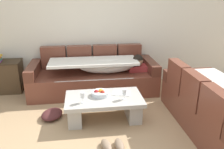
{
  "coord_description": "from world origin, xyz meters",
  "views": [
    {
      "loc": [
        -0.11,
        -2.67,
        1.91
      ],
      "look_at": [
        0.39,
        1.06,
        0.55
      ],
      "focal_mm": 36.19,
      "sensor_mm": 36.0,
      "label": 1
    }
  ],
  "objects_px": {
    "couch_along_wall": "(96,76)",
    "couch_near_window": "(215,109)",
    "coffee_table": "(104,105)",
    "pair_of_shoes": "(113,145)",
    "wine_glass_near_right": "(124,92)",
    "crumpled_garment": "(52,114)",
    "fruit_bowl": "(100,93)",
    "wine_glass_near_left": "(83,96)",
    "side_cabinet": "(4,77)",
    "open_magazine": "(121,93)"
  },
  "relations": [
    {
      "from": "open_magazine",
      "to": "pair_of_shoes",
      "type": "height_order",
      "value": "open_magazine"
    },
    {
      "from": "couch_along_wall",
      "to": "fruit_bowl",
      "type": "relative_size",
      "value": 8.91
    },
    {
      "from": "wine_glass_near_left",
      "to": "wine_glass_near_right",
      "type": "relative_size",
      "value": 1.0
    },
    {
      "from": "couch_along_wall",
      "to": "coffee_table",
      "type": "distance_m",
      "value": 1.12
    },
    {
      "from": "coffee_table",
      "to": "pair_of_shoes",
      "type": "relative_size",
      "value": 3.72
    },
    {
      "from": "pair_of_shoes",
      "to": "wine_glass_near_left",
      "type": "bearing_deg",
      "value": 120.74
    },
    {
      "from": "couch_near_window",
      "to": "fruit_bowl",
      "type": "bearing_deg",
      "value": 70.59
    },
    {
      "from": "wine_glass_near_left",
      "to": "pair_of_shoes",
      "type": "distance_m",
      "value": 0.84
    },
    {
      "from": "couch_along_wall",
      "to": "couch_near_window",
      "type": "xyz_separation_m",
      "value": [
        1.62,
        -1.62,
        0.01
      ]
    },
    {
      "from": "wine_glass_near_left",
      "to": "crumpled_garment",
      "type": "height_order",
      "value": "wine_glass_near_left"
    },
    {
      "from": "wine_glass_near_left",
      "to": "coffee_table",
      "type": "bearing_deg",
      "value": 24.3
    },
    {
      "from": "couch_along_wall",
      "to": "wine_glass_near_right",
      "type": "distance_m",
      "value": 1.29
    },
    {
      "from": "wine_glass_near_left",
      "to": "open_magazine",
      "type": "height_order",
      "value": "wine_glass_near_left"
    },
    {
      "from": "coffee_table",
      "to": "wine_glass_near_left",
      "type": "xyz_separation_m",
      "value": [
        -0.33,
        -0.15,
        0.26
      ]
    },
    {
      "from": "couch_near_window",
      "to": "pair_of_shoes",
      "type": "height_order",
      "value": "couch_near_window"
    },
    {
      "from": "crumpled_garment",
      "to": "couch_near_window",
      "type": "bearing_deg",
      "value": -15.02
    },
    {
      "from": "coffee_table",
      "to": "open_magazine",
      "type": "relative_size",
      "value": 4.29
    },
    {
      "from": "wine_glass_near_right",
      "to": "side_cabinet",
      "type": "xyz_separation_m",
      "value": [
        -2.2,
        1.45,
        -0.17
      ]
    },
    {
      "from": "wine_glass_near_right",
      "to": "wine_glass_near_left",
      "type": "bearing_deg",
      "value": -177.06
    },
    {
      "from": "couch_along_wall",
      "to": "open_magazine",
      "type": "relative_size",
      "value": 8.91
    },
    {
      "from": "couch_along_wall",
      "to": "pair_of_shoes",
      "type": "bearing_deg",
      "value": -87.18
    },
    {
      "from": "fruit_bowl",
      "to": "couch_along_wall",
      "type": "bearing_deg",
      "value": 90.25
    },
    {
      "from": "couch_near_window",
      "to": "coffee_table",
      "type": "bearing_deg",
      "value": 72.07
    },
    {
      "from": "coffee_table",
      "to": "pair_of_shoes",
      "type": "height_order",
      "value": "coffee_table"
    },
    {
      "from": "coffee_table",
      "to": "fruit_bowl",
      "type": "distance_m",
      "value": 0.2
    },
    {
      "from": "fruit_bowl",
      "to": "wine_glass_near_left",
      "type": "distance_m",
      "value": 0.35
    },
    {
      "from": "wine_glass_near_right",
      "to": "crumpled_garment",
      "type": "height_order",
      "value": "wine_glass_near_right"
    },
    {
      "from": "couch_near_window",
      "to": "crumpled_garment",
      "type": "xyz_separation_m",
      "value": [
        -2.41,
        0.65,
        -0.28
      ]
    },
    {
      "from": "couch_near_window",
      "to": "side_cabinet",
      "type": "relative_size",
      "value": 2.78
    },
    {
      "from": "coffee_table",
      "to": "wine_glass_near_right",
      "type": "height_order",
      "value": "wine_glass_near_right"
    },
    {
      "from": "fruit_bowl",
      "to": "wine_glass_near_left",
      "type": "height_order",
      "value": "wine_glass_near_left"
    },
    {
      "from": "fruit_bowl",
      "to": "open_magazine",
      "type": "xyz_separation_m",
      "value": [
        0.34,
        0.04,
        -0.04
      ]
    },
    {
      "from": "coffee_table",
      "to": "side_cabinet",
      "type": "height_order",
      "value": "side_cabinet"
    },
    {
      "from": "open_magazine",
      "to": "pair_of_shoes",
      "type": "bearing_deg",
      "value": -92.38
    },
    {
      "from": "open_magazine",
      "to": "crumpled_garment",
      "type": "bearing_deg",
      "value": -167.56
    },
    {
      "from": "fruit_bowl",
      "to": "crumpled_garment",
      "type": "distance_m",
      "value": 0.87
    },
    {
      "from": "fruit_bowl",
      "to": "crumpled_garment",
      "type": "xyz_separation_m",
      "value": [
        -0.79,
        0.08,
        -0.36
      ]
    },
    {
      "from": "wine_glass_near_left",
      "to": "pair_of_shoes",
      "type": "relative_size",
      "value": 0.51
    },
    {
      "from": "open_magazine",
      "to": "pair_of_shoes",
      "type": "relative_size",
      "value": 0.87
    },
    {
      "from": "wine_glass_near_right",
      "to": "pair_of_shoes",
      "type": "bearing_deg",
      "value": -112.38
    },
    {
      "from": "open_magazine",
      "to": "pair_of_shoes",
      "type": "distance_m",
      "value": 0.96
    },
    {
      "from": "fruit_bowl",
      "to": "side_cabinet",
      "type": "xyz_separation_m",
      "value": [
        -1.85,
        1.28,
        -0.1
      ]
    },
    {
      "from": "wine_glass_near_right",
      "to": "side_cabinet",
      "type": "height_order",
      "value": "side_cabinet"
    },
    {
      "from": "open_magazine",
      "to": "side_cabinet",
      "type": "height_order",
      "value": "side_cabinet"
    },
    {
      "from": "coffee_table",
      "to": "side_cabinet",
      "type": "distance_m",
      "value": 2.33
    },
    {
      "from": "pair_of_shoes",
      "to": "coffee_table",
      "type": "bearing_deg",
      "value": 92.76
    },
    {
      "from": "couch_near_window",
      "to": "crumpled_garment",
      "type": "height_order",
      "value": "couch_near_window"
    },
    {
      "from": "couch_near_window",
      "to": "side_cabinet",
      "type": "height_order",
      "value": "couch_near_window"
    },
    {
      "from": "couch_along_wall",
      "to": "crumpled_garment",
      "type": "bearing_deg",
      "value": -128.73
    },
    {
      "from": "coffee_table",
      "to": "pair_of_shoes",
      "type": "xyz_separation_m",
      "value": [
        0.04,
        -0.76,
        -0.19
      ]
    }
  ]
}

